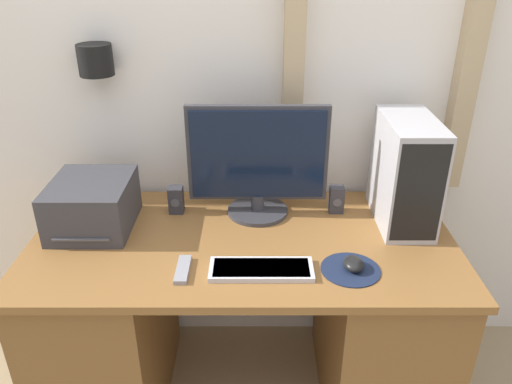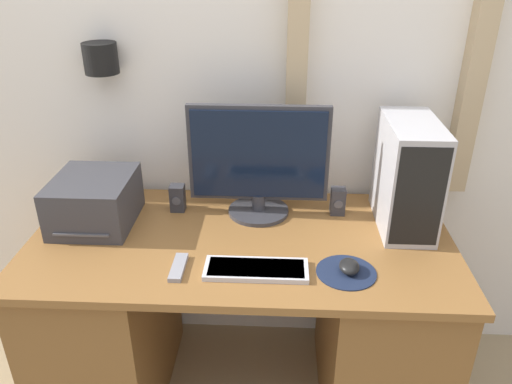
{
  "view_description": "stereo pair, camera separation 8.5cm",
  "coord_description": "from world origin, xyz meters",
  "px_view_note": "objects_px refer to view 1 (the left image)",
  "views": [
    {
      "loc": [
        0.05,
        -1.18,
        1.78
      ],
      "look_at": [
        0.06,
        0.39,
        0.99
      ],
      "focal_mm": 35.0,
      "sensor_mm": 36.0,
      "label": 1
    },
    {
      "loc": [
        0.13,
        -1.18,
        1.78
      ],
      "look_at": [
        0.06,
        0.39,
        0.99
      ],
      "focal_mm": 35.0,
      "sensor_mm": 36.0,
      "label": 2
    }
  ],
  "objects_px": {
    "monitor": "(256,161)",
    "remote_control": "(181,270)",
    "speaker_left": "(174,200)",
    "speaker_right": "(334,199)",
    "printer": "(90,205)",
    "keyboard": "(260,269)",
    "computer_tower": "(403,172)",
    "mouse": "(352,264)"
  },
  "relations": [
    {
      "from": "printer",
      "to": "speaker_left",
      "type": "xyz_separation_m",
      "value": [
        0.3,
        0.11,
        -0.04
      ]
    },
    {
      "from": "keyboard",
      "to": "remote_control",
      "type": "xyz_separation_m",
      "value": [
        -0.26,
        0.0,
        -0.0
      ]
    },
    {
      "from": "keyboard",
      "to": "speaker_right",
      "type": "distance_m",
      "value": 0.52
    },
    {
      "from": "printer",
      "to": "remote_control",
      "type": "xyz_separation_m",
      "value": [
        0.38,
        -0.3,
        -0.09
      ]
    },
    {
      "from": "speaker_left",
      "to": "remote_control",
      "type": "height_order",
      "value": "speaker_left"
    },
    {
      "from": "mouse",
      "to": "remote_control",
      "type": "bearing_deg",
      "value": -178.89
    },
    {
      "from": "monitor",
      "to": "remote_control",
      "type": "relative_size",
      "value": 3.62
    },
    {
      "from": "monitor",
      "to": "mouse",
      "type": "xyz_separation_m",
      "value": [
        0.32,
        -0.4,
        -0.2
      ]
    },
    {
      "from": "keyboard",
      "to": "speaker_left",
      "type": "relative_size",
      "value": 3.13
    },
    {
      "from": "mouse",
      "to": "speaker_left",
      "type": "xyz_separation_m",
      "value": [
        -0.65,
        0.4,
        0.03
      ]
    },
    {
      "from": "remote_control",
      "to": "printer",
      "type": "bearing_deg",
      "value": 141.62
    },
    {
      "from": "keyboard",
      "to": "speaker_left",
      "type": "bearing_deg",
      "value": 129.5
    },
    {
      "from": "computer_tower",
      "to": "speaker_right",
      "type": "bearing_deg",
      "value": 164.03
    },
    {
      "from": "monitor",
      "to": "speaker_left",
      "type": "bearing_deg",
      "value": 179.67
    },
    {
      "from": "speaker_left",
      "to": "remote_control",
      "type": "xyz_separation_m",
      "value": [
        0.08,
        -0.41,
        -0.05
      ]
    },
    {
      "from": "keyboard",
      "to": "printer",
      "type": "xyz_separation_m",
      "value": [
        -0.64,
        0.3,
        0.08
      ]
    },
    {
      "from": "keyboard",
      "to": "printer",
      "type": "bearing_deg",
      "value": 154.91
    },
    {
      "from": "speaker_right",
      "to": "mouse",
      "type": "bearing_deg",
      "value": -89.82
    },
    {
      "from": "mouse",
      "to": "printer",
      "type": "bearing_deg",
      "value": 163.13
    },
    {
      "from": "remote_control",
      "to": "mouse",
      "type": "bearing_deg",
      "value": 1.11
    },
    {
      "from": "monitor",
      "to": "remote_control",
      "type": "height_order",
      "value": "monitor"
    },
    {
      "from": "computer_tower",
      "to": "printer",
      "type": "xyz_separation_m",
      "value": [
        -1.19,
        -0.05,
        -0.11
      ]
    },
    {
      "from": "computer_tower",
      "to": "printer",
      "type": "bearing_deg",
      "value": -177.6
    },
    {
      "from": "computer_tower",
      "to": "mouse",
      "type": "bearing_deg",
      "value": -125.33
    },
    {
      "from": "computer_tower",
      "to": "speaker_left",
      "type": "distance_m",
      "value": 0.9
    },
    {
      "from": "computer_tower",
      "to": "remote_control",
      "type": "distance_m",
      "value": 0.9
    },
    {
      "from": "printer",
      "to": "speaker_left",
      "type": "height_order",
      "value": "printer"
    },
    {
      "from": "computer_tower",
      "to": "speaker_right",
      "type": "height_order",
      "value": "computer_tower"
    },
    {
      "from": "printer",
      "to": "remote_control",
      "type": "distance_m",
      "value": 0.49
    },
    {
      "from": "remote_control",
      "to": "monitor",
      "type": "bearing_deg",
      "value": 58.53
    },
    {
      "from": "monitor",
      "to": "remote_control",
      "type": "xyz_separation_m",
      "value": [
        -0.25,
        -0.41,
        -0.22
      ]
    },
    {
      "from": "remote_control",
      "to": "keyboard",
      "type": "bearing_deg",
      "value": -0.15
    },
    {
      "from": "mouse",
      "to": "remote_control",
      "type": "height_order",
      "value": "mouse"
    },
    {
      "from": "speaker_left",
      "to": "speaker_right",
      "type": "bearing_deg",
      "value": 0.43
    },
    {
      "from": "speaker_left",
      "to": "speaker_right",
      "type": "relative_size",
      "value": 1.0
    },
    {
      "from": "keyboard",
      "to": "mouse",
      "type": "bearing_deg",
      "value": 2.17
    },
    {
      "from": "monitor",
      "to": "printer",
      "type": "relative_size",
      "value": 1.61
    },
    {
      "from": "keyboard",
      "to": "mouse",
      "type": "relative_size",
      "value": 3.97
    },
    {
      "from": "monitor",
      "to": "speaker_left",
      "type": "xyz_separation_m",
      "value": [
        -0.33,
        0.0,
        -0.17
      ]
    },
    {
      "from": "mouse",
      "to": "speaker_right",
      "type": "relative_size",
      "value": 0.79
    },
    {
      "from": "speaker_left",
      "to": "remote_control",
      "type": "relative_size",
      "value": 0.73
    },
    {
      "from": "speaker_right",
      "to": "remote_control",
      "type": "bearing_deg",
      "value": -143.78
    }
  ]
}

